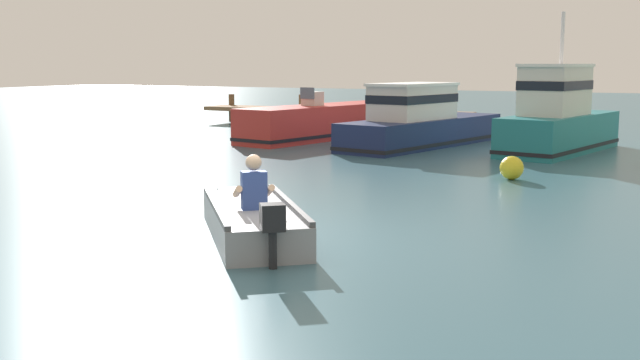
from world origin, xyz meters
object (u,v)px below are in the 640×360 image
moored_boat_red (322,123)px  moored_boat_teal (558,120)px  rowboat_with_person (252,220)px  moored_boat_navy (420,123)px  mooring_buoy (512,168)px

moored_boat_red → moored_boat_teal: (7.51, -0.60, 0.37)m
rowboat_with_person → moored_boat_teal: bearing=81.5°
moored_boat_red → moored_boat_navy: bearing=-12.0°
moored_boat_teal → moored_boat_red: bearing=175.5°
moored_boat_teal → mooring_buoy: bearing=-89.3°
rowboat_with_person → moored_boat_red: 14.34m
moored_boat_navy → mooring_buoy: bearing=-53.5°
moored_boat_red → mooring_buoy: bearing=-39.0°
rowboat_with_person → moored_boat_red: (-5.62, 13.19, 0.27)m
moored_boat_navy → rowboat_with_person: bearing=-80.8°
moored_boat_red → moored_boat_teal: size_ratio=1.29×
rowboat_with_person → mooring_buoy: (1.95, 7.06, -0.00)m
rowboat_with_person → moored_boat_navy: size_ratio=0.47×
rowboat_with_person → moored_boat_navy: 12.59m
moored_boat_red → moored_boat_navy: (3.61, -0.77, 0.16)m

